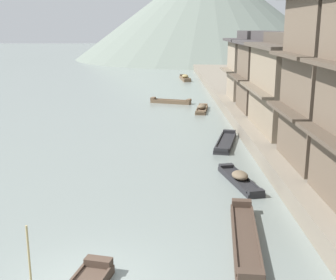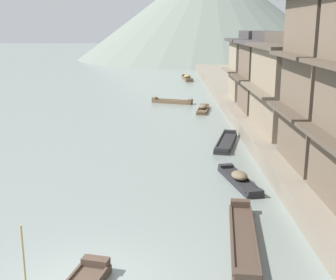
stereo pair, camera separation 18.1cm
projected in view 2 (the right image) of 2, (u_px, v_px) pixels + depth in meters
The scene contains 11 objects.
riverbank_right at pixel (315, 102), 41.90m from camera, with size 18.00×110.00×0.89m, color slate.
boat_moored_nearest at pixel (172, 102), 43.93m from camera, with size 4.11×2.13×0.51m.
boat_moored_second at pixel (188, 78), 63.45m from camera, with size 1.47×5.64×0.78m.
boat_moored_third at pixel (239, 179), 21.40m from camera, with size 1.66×4.28×0.60m.
boat_moored_far at pixel (243, 240), 15.36m from camera, with size 1.53×5.82×0.56m.
boat_midriver_drifting at pixel (226, 143), 28.47m from camera, with size 2.12×5.17×0.41m.
boat_midriver_upstream at pixel (203, 109), 39.83m from camera, with size 1.50×4.24×0.62m.
house_waterfront_tall at pixel (298, 83), 28.05m from camera, with size 5.86×8.32×6.14m.
house_waterfront_narrow at pixel (279, 72), 34.78m from camera, with size 6.75×5.88×6.14m.
house_waterfront_far at pixel (257, 66), 40.76m from camera, with size 5.71×5.47×6.14m.
hill_far_west at pixel (211, 9), 105.03m from camera, with size 63.01×63.01×22.99m, color slate.
Camera 2 is at (2.50, -11.49, 7.34)m, focal length 47.34 mm.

